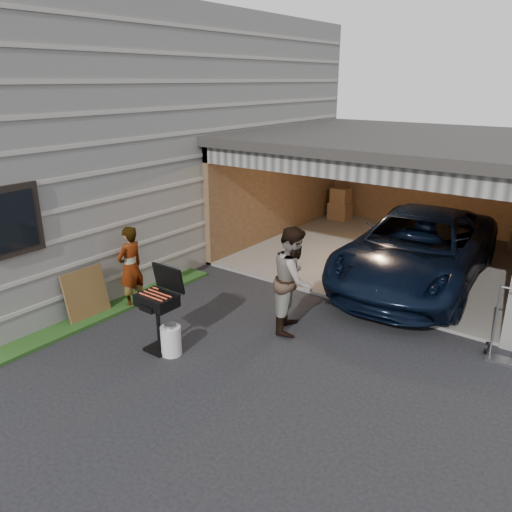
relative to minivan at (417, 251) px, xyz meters
The scene contains 11 objects.
ground 5.54m from the minivan, 108.84° to the right, with size 80.00×80.00×0.00m, color black.
house 8.12m from the minivan, behind, with size 7.00×11.00×5.50m, color #474744.
groundcover_strip 7.42m from the minivan, 122.99° to the right, with size 0.50×8.00×0.06m, color #193814.
garage 2.21m from the minivan, 122.45° to the left, with size 6.80×6.30×2.90m.
minivan is the anchor object (origin of this frame).
woman 5.69m from the minivan, 132.90° to the right, with size 0.57×0.37×1.55m, color #9CA7C4.
man 3.30m from the minivan, 107.21° to the right, with size 0.88×0.68×1.81m, color #4A2A1D.
bbq_grill 5.46m from the minivan, 114.49° to the right, with size 0.60×0.53×1.34m.
propane_tank 5.40m from the minivan, 111.97° to the right, with size 0.31×0.31×0.47m, color silver.
plywood_panel 6.48m from the minivan, 129.49° to the right, with size 0.04×0.82×0.92m, color brown.
hand_truck 3.02m from the minivan, 44.49° to the right, with size 0.49×0.37×1.17m.
Camera 1 is at (4.88, -4.45, 4.04)m, focal length 35.00 mm.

